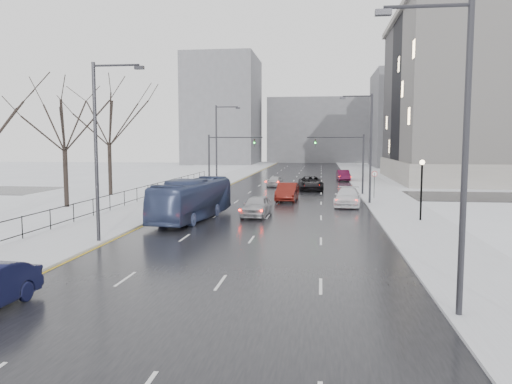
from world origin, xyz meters
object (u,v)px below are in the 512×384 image
at_px(sedan_right_cross, 311,183).
at_px(sedan_right_distant, 343,175).
at_px(streetlight_l_near, 100,143).
at_px(lamppost_r_mid, 422,181).
at_px(tree_park_e, 111,196).
at_px(tree_park_d, 67,208).
at_px(streetlight_l_far, 218,143).
at_px(streetlight_r_mid, 368,143).
at_px(streetlight_r_near, 458,144).
at_px(sedan_center_near, 257,206).
at_px(mast_signal_left, 218,156).
at_px(sedan_right_far, 348,197).
at_px(sedan_right_near, 287,192).
at_px(mast_signal_right, 353,157).
at_px(no_uturn_sign, 374,176).
at_px(bus, 192,199).
at_px(sedan_center_far, 275,181).

bearing_deg(sedan_right_cross, sedan_right_distant, 69.17).
bearing_deg(streetlight_l_near, lamppost_r_mid, 27.55).
xyz_separation_m(tree_park_e, sedan_right_distant, (25.40, 23.74, 0.83)).
distance_m(tree_park_d, streetlight_l_far, 21.17).
bearing_deg(streetlight_r_mid, streetlight_r_near, -90.00).
bearing_deg(sedan_center_near, sedan_right_cross, 84.79).
distance_m(mast_signal_left, sedan_right_distant, 24.73).
distance_m(tree_park_e, streetlight_l_near, 26.61).
distance_m(sedan_right_cross, sedan_right_far, 14.74).
bearing_deg(streetlight_l_near, sedan_right_near, 67.56).
bearing_deg(tree_park_e, streetlight_l_far, 38.57).
distance_m(sedan_right_near, sedan_right_cross, 11.22).
height_order(streetlight_l_near, mast_signal_right, streetlight_l_near).
xyz_separation_m(no_uturn_sign, sedan_right_cross, (-6.44, 8.62, -1.44)).
relative_size(streetlight_l_far, sedan_center_near, 2.15).
bearing_deg(bus, mast_signal_left, 103.19).
height_order(no_uturn_sign, sedan_center_far, no_uturn_sign).
height_order(bus, sedan_right_distant, bus).
relative_size(streetlight_r_mid, no_uturn_sign, 3.70).
relative_size(streetlight_l_near, sedan_right_far, 1.84).
height_order(streetlight_l_near, sedan_right_cross, streetlight_l_near).
relative_size(sedan_right_far, sedan_center_far, 1.36).
height_order(streetlight_l_near, sedan_right_near, streetlight_l_near).
height_order(streetlight_l_near, no_uturn_sign, streetlight_l_near).
relative_size(streetlight_l_far, no_uturn_sign, 3.70).
bearing_deg(mast_signal_right, tree_park_d, -150.88).
bearing_deg(streetlight_l_far, tree_park_e, -141.43).
bearing_deg(bus, mast_signal_right, 63.60).
height_order(lamppost_r_mid, no_uturn_sign, lamppost_r_mid).
xyz_separation_m(lamppost_r_mid, mast_signal_left, (-18.33, 18.00, 1.16)).
relative_size(mast_signal_left, no_uturn_sign, 2.41).
bearing_deg(lamppost_r_mid, sedan_center_near, 174.61).
distance_m(bus, sedan_right_near, 14.03).
distance_m(mast_signal_left, sedan_right_far, 17.05).
distance_m(sedan_center_near, sedan_right_distant, 37.50).
bearing_deg(tree_park_d, sedan_right_distant, 53.46).
xyz_separation_m(mast_signal_right, mast_signal_left, (-14.65, 0.00, 0.00)).
bearing_deg(no_uturn_sign, sedan_right_far, -116.87).
height_order(streetlight_r_near, streetlight_l_near, same).
height_order(tree_park_d, sedan_center_far, tree_park_d).
xyz_separation_m(no_uturn_sign, bus, (-14.52, -15.05, -0.77)).
relative_size(streetlight_r_near, sedan_center_far, 2.50).
xyz_separation_m(lamppost_r_mid, sedan_center_far, (-12.87, 27.14, -2.22)).
bearing_deg(sedan_center_far, sedan_right_far, -59.55).
relative_size(mast_signal_left, sedan_right_distant, 1.35).
bearing_deg(sedan_right_distant, streetlight_r_mid, -91.96).
height_order(bus, sedan_right_cross, bus).
relative_size(lamppost_r_mid, sedan_right_distant, 0.89).
xyz_separation_m(streetlight_r_mid, streetlight_l_far, (-16.33, 12.00, 0.00)).
height_order(streetlight_l_far, bus, streetlight_l_far).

